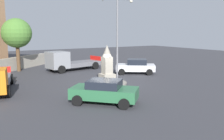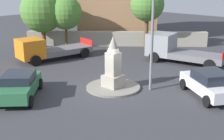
% 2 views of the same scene
% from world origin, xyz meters
% --- Properties ---
extents(ground_plane, '(80.00, 80.00, 0.00)m').
position_xyz_m(ground_plane, '(0.00, 0.00, 0.00)').
color(ground_plane, '#38383D').
extents(traffic_island, '(3.29, 3.29, 0.13)m').
position_xyz_m(traffic_island, '(0.00, 0.00, 0.06)').
color(traffic_island, gray).
rests_on(traffic_island, ground).
extents(monument, '(1.07, 1.07, 3.11)m').
position_xyz_m(monument, '(0.00, 0.00, 1.48)').
color(monument, '#9E9687').
rests_on(monument, traffic_island).
extents(streetlamp, '(3.21, 0.28, 7.61)m').
position_xyz_m(streetlamp, '(-1.82, -1.31, 4.60)').
color(streetlamp, slate).
rests_on(streetlamp, ground).
extents(car_white_waiting, '(4.23, 3.68, 1.51)m').
position_xyz_m(car_white_waiting, '(-4.92, -2.63, 0.78)').
color(car_white_waiting, silver).
rests_on(car_white_waiting, ground).
extents(car_green_approaching, '(4.03, 4.04, 1.44)m').
position_xyz_m(car_green_approaching, '(2.85, 4.64, 0.76)').
color(car_green_approaching, '#2D6B42').
rests_on(car_green_approaching, ground).
extents(truck_grey_far_side, '(6.34, 3.24, 2.19)m').
position_xyz_m(truck_grey_far_side, '(0.51, -7.95, 1.03)').
color(truck_grey_far_side, gray).
rests_on(truck_grey_far_side, ground).
extents(tree_far_corner, '(3.16, 3.16, 5.73)m').
position_xyz_m(tree_far_corner, '(5.16, -10.47, 4.11)').
color(tree_far_corner, brown).
rests_on(tree_far_corner, ground).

